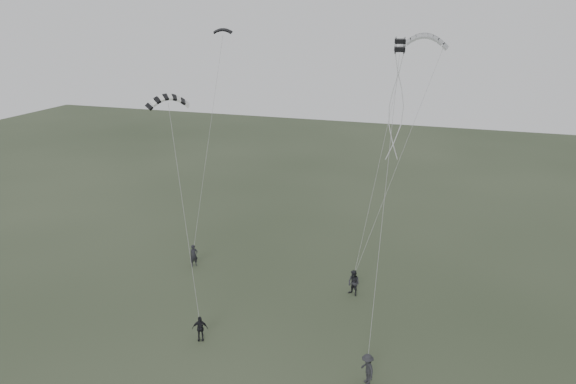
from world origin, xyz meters
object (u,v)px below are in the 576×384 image
(kite_dark_small, at_px, (223,30))
(kite_box, at_px, (400,45))
(flyer_center, at_px, (200,328))
(kite_striped, at_px, (168,97))
(flyer_left, at_px, (194,256))
(flyer_far, at_px, (367,369))
(kite_pale_large, at_px, (425,36))
(flyer_right, at_px, (354,283))

(kite_dark_small, xyz_separation_m, kite_box, (14.73, -8.58, -0.44))
(flyer_center, height_order, kite_striped, kite_striped)
(flyer_left, bearing_deg, flyer_far, -78.76)
(flyer_left, relative_size, kite_dark_small, 1.22)
(flyer_left, bearing_deg, kite_pale_large, -15.18)
(flyer_right, distance_m, flyer_far, 9.84)
(flyer_far, height_order, kite_dark_small, kite_dark_small)
(flyer_right, relative_size, kite_pale_large, 0.52)
(flyer_far, xyz_separation_m, kite_striped, (-14.60, 6.18, 12.96))
(kite_dark_small, bearing_deg, kite_striped, -103.67)
(kite_dark_small, xyz_separation_m, kite_striped, (0.32, -9.45, -3.85))
(kite_striped, distance_m, kite_box, 14.83)
(flyer_center, height_order, kite_dark_small, kite_dark_small)
(kite_box, bearing_deg, kite_pale_large, 75.11)
(flyer_right, distance_m, flyer_center, 11.44)
(flyer_center, relative_size, flyer_far, 0.91)
(kite_dark_small, distance_m, kite_pale_large, 15.43)
(flyer_left, distance_m, flyer_far, 18.63)
(flyer_center, relative_size, kite_striped, 0.59)
(flyer_far, distance_m, kite_striped, 20.47)
(flyer_left, xyz_separation_m, kite_striped, (0.98, -4.05, 12.96))
(flyer_right, relative_size, kite_dark_small, 1.30)
(flyer_center, bearing_deg, kite_pale_large, 39.85)
(kite_dark_small, height_order, kite_striped, kite_dark_small)
(kite_dark_small, distance_m, kite_striped, 10.21)
(kite_dark_small, relative_size, kite_striped, 0.53)
(kite_box, bearing_deg, flyer_right, 122.62)
(flyer_far, distance_m, kite_box, 17.82)
(flyer_left, relative_size, kite_pale_large, 0.49)
(flyer_center, bearing_deg, flyer_far, -25.85)
(kite_pale_large, xyz_separation_m, kite_striped, (-14.65, -13.17, -3.44))
(flyer_center, xyz_separation_m, kite_pale_large, (10.42, 18.40, 16.48))
(flyer_left, relative_size, flyer_center, 1.10)
(flyer_left, height_order, kite_box, kite_box)
(kite_striped, bearing_deg, kite_box, -38.80)
(kite_dark_small, xyz_separation_m, kite_pale_large, (14.97, 3.73, -0.41))
(flyer_right, bearing_deg, flyer_center, -103.28)
(flyer_far, bearing_deg, kite_striped, -150.29)
(kite_dark_small, bearing_deg, kite_pale_large, -1.64)
(flyer_center, height_order, flyer_far, flyer_far)
(kite_pale_large, distance_m, kite_box, 12.31)
(kite_pale_large, bearing_deg, flyer_left, -154.04)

